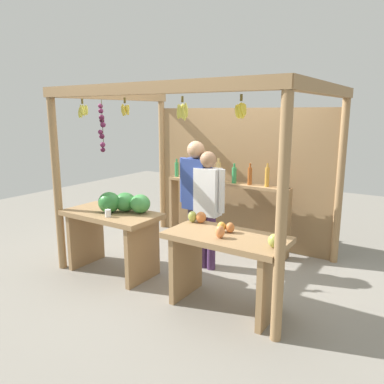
{
  "coord_description": "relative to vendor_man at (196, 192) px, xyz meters",
  "views": [
    {
      "loc": [
        2.54,
        -4.08,
        2.02
      ],
      "look_at": [
        0.0,
        -0.22,
        1.04
      ],
      "focal_mm": 35.37,
      "sensor_mm": 36.0,
      "label": 1
    }
  ],
  "objects": [
    {
      "name": "bottle_shelf_unit",
      "position": [
        -0.02,
        0.85,
        -0.19
      ],
      "size": [
        1.97,
        0.22,
        1.35
      ],
      "color": "#99754C",
      "rests_on": "ground"
    },
    {
      "name": "ground_plane",
      "position": [
        0.06,
        0.04,
        -1.0
      ],
      "size": [
        12.0,
        12.0,
        0.0
      ],
      "primitive_type": "plane",
      "color": "gray",
      "rests_on": "ground"
    },
    {
      "name": "fruit_counter_right",
      "position": [
        0.87,
        -0.78,
        -0.42
      ],
      "size": [
        1.24,
        0.64,
        0.93
      ],
      "color": "#99754C",
      "rests_on": "ground"
    },
    {
      "name": "vendor_woman",
      "position": [
        0.19,
        -0.01,
        -0.08
      ],
      "size": [
        0.48,
        0.21,
        1.54
      ],
      "rotation": [
        0.0,
        0.0,
        -0.03
      ],
      "color": "#4D2F5B",
      "rests_on": "ground"
    },
    {
      "name": "vendor_man",
      "position": [
        0.0,
        0.0,
        0.0
      ],
      "size": [
        0.48,
        0.23,
        1.66
      ],
      "rotation": [
        0.0,
        0.0,
        -0.06
      ],
      "color": "#4F3F4B",
      "rests_on": "ground"
    },
    {
      "name": "fruit_counter_left",
      "position": [
        -0.71,
        -0.75,
        -0.32
      ],
      "size": [
        1.24,
        0.66,
        1.05
      ],
      "color": "#99754C",
      "rests_on": "ground"
    },
    {
      "name": "market_stall",
      "position": [
        0.06,
        0.52,
        0.37
      ],
      "size": [
        3.08,
        2.29,
        2.31
      ],
      "color": "#99754C",
      "rests_on": "ground"
    }
  ]
}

